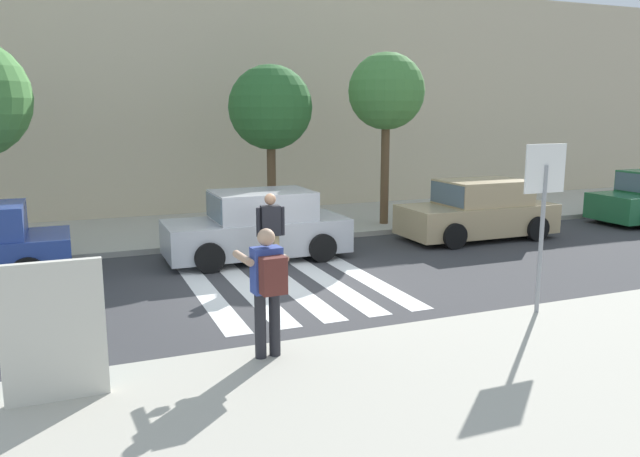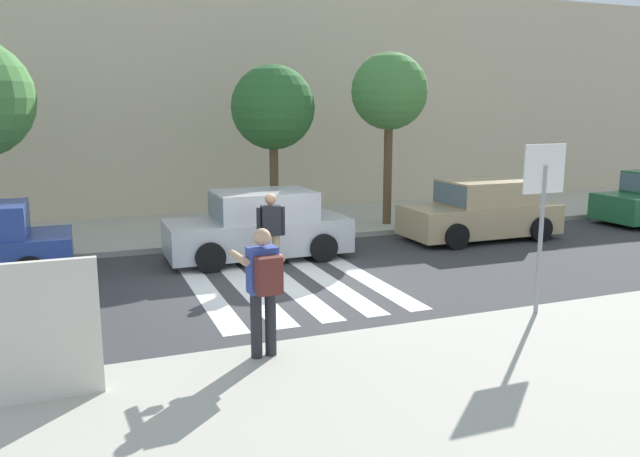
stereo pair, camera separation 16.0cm
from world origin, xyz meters
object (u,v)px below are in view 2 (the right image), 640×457
Objects in this scene: street_tree_center at (273,108)px; pedestrian_crossing at (271,231)px; advertising_board at (49,330)px; stop_sign at (543,191)px; photographer_with_backpack at (263,282)px; parked_car_silver at (259,227)px; parked_car_tan at (481,212)px; street_tree_east at (389,93)px.

pedestrian_crossing is at bearing -108.05° from street_tree_center.
street_tree_center is at bearing 58.92° from advertising_board.
stop_sign is 8.77m from street_tree_center.
advertising_board is (-2.56, -0.28, -0.23)m from photographer_with_backpack.
stop_sign is 6.65m from parked_car_silver.
street_tree_center is at bearing 150.90° from parked_car_tan.
parked_car_tan is at bearing 15.44° from pedestrian_crossing.
parked_car_tan is at bearing 61.94° from stop_sign.
stop_sign is at bearing 2.12° from photographer_with_backpack.
street_tree_center is at bearing 66.06° from parked_car_silver.
pedestrian_crossing is at bearing -139.69° from street_tree_east.
stop_sign is 0.61× the size of street_tree_center.
photographer_with_backpack is at bearing 6.23° from advertising_board.
street_tree_east is (4.41, 2.21, 3.09)m from parked_car_silver.
parked_car_silver is at bearing 116.79° from stop_sign.
street_tree_center is at bearing 71.92° from photographer_with_backpack.
advertising_board reaches higher than parked_car_silver.
street_tree_center is (-4.84, 2.69, 2.67)m from parked_car_tan.
parked_car_tan is (6.03, -0.00, 0.00)m from parked_car_silver.
street_tree_east is at bearing 79.60° from stop_sign.
street_tree_east reaches higher than stop_sign.
stop_sign is at bearing -118.06° from parked_car_tan.
stop_sign reaches higher than photographer_with_backpack.
stop_sign is 8.33m from street_tree_east.
parked_car_tan is 6.14m from street_tree_center.
pedestrian_crossing is at bearing 48.86° from advertising_board.
photographer_with_backpack is at bearing -108.12° from pedestrian_crossing.
parked_car_tan is 0.93× the size of street_tree_center.
street_tree_east reaches higher than advertising_board.
stop_sign reaches higher than pedestrian_crossing.
photographer_with_backpack is at bearing -108.08° from street_tree_center.
street_tree_east is 2.99× the size of advertising_board.
parked_car_tan is 2.56× the size of advertising_board.
parked_car_tan is (6.28, 1.73, -0.25)m from pedestrian_crossing.
stop_sign is 5.29m from pedestrian_crossing.
advertising_board reaches higher than pedestrian_crossing.
parked_car_tan is 11.99m from advertising_board.
street_tree_east is at bearing 44.55° from advertising_board.
street_tree_east reaches higher than pedestrian_crossing.
parked_car_tan is at bearing 31.46° from advertising_board.
photographer_with_backpack is at bearing -177.88° from stop_sign.
photographer_with_backpack is 9.39m from street_tree_center.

